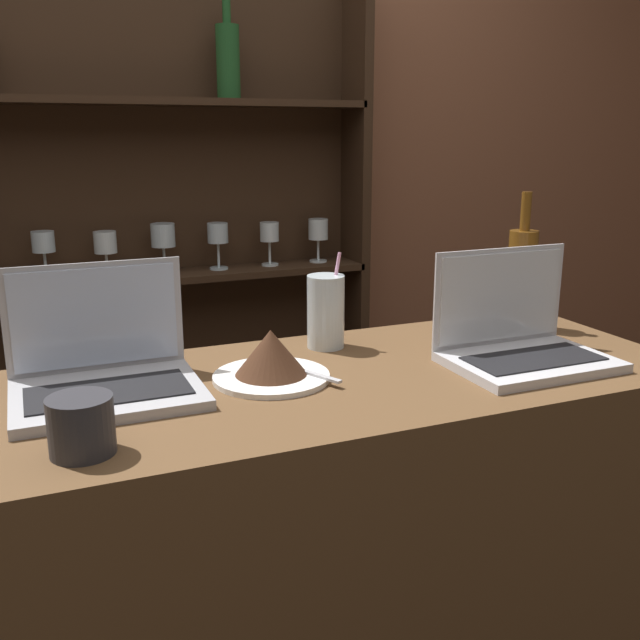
{
  "coord_description": "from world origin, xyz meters",
  "views": [
    {
      "loc": [
        -0.35,
        -0.86,
        1.49
      ],
      "look_at": [
        0.14,
        0.3,
        1.16
      ],
      "focal_mm": 40.0,
      "sensor_mm": 36.0,
      "label": 1
    }
  ],
  "objects": [
    {
      "name": "water_glass",
      "position": [
        0.21,
        0.44,
        1.14
      ],
      "size": [
        0.08,
        0.08,
        0.2
      ],
      "color": "silver",
      "rests_on": "bar_counter"
    },
    {
      "name": "back_wall",
      "position": [
        0.0,
        1.34,
        1.35
      ],
      "size": [
        7.0,
        0.06,
        2.7
      ],
      "color": "brown",
      "rests_on": "ground_plane"
    },
    {
      "name": "laptop_far",
      "position": [
        0.51,
        0.21,
        1.11
      ],
      "size": [
        0.3,
        0.21,
        0.21
      ],
      "color": "silver",
      "rests_on": "bar_counter"
    },
    {
      "name": "back_shelf",
      "position": [
        -0.06,
        1.26,
        1.04
      ],
      "size": [
        1.42,
        0.18,
        1.97
      ],
      "color": "#332114",
      "rests_on": "ground_plane"
    },
    {
      "name": "wine_bottle_amber",
      "position": [
        0.68,
        0.42,
        1.18
      ],
      "size": [
        0.06,
        0.06,
        0.3
      ],
      "color": "brown",
      "rests_on": "bar_counter"
    },
    {
      "name": "coffee_cup",
      "position": [
        -0.3,
        0.1,
        1.11
      ],
      "size": [
        0.09,
        0.09,
        0.08
      ],
      "color": "#2D2D33",
      "rests_on": "bar_counter"
    },
    {
      "name": "cake_plate",
      "position": [
        0.04,
        0.29,
        1.1
      ],
      "size": [
        0.21,
        0.21,
        0.09
      ],
      "color": "white",
      "rests_on": "bar_counter"
    },
    {
      "name": "laptop_near",
      "position": [
        -0.24,
        0.34,
        1.11
      ],
      "size": [
        0.31,
        0.24,
        0.21
      ],
      "color": "#ADADB2",
      "rests_on": "bar_counter"
    }
  ]
}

